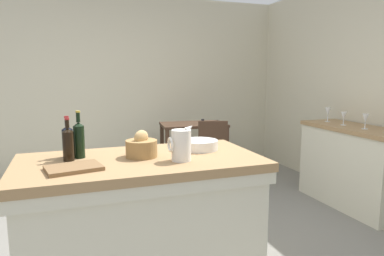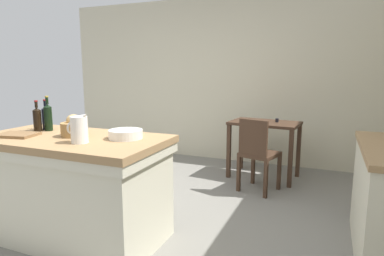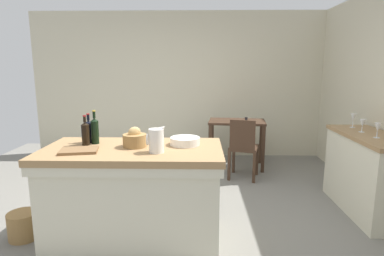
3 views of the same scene
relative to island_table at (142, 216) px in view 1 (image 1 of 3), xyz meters
The scene contains 16 objects.
ground_plane 0.72m from the island_table, 61.26° to the left, with size 6.76×6.76×0.00m, color slate.
wall_back 3.18m from the island_table, 85.24° to the left, with size 5.32×0.12×2.60m, color beige.
island_table is the anchor object (origin of this frame).
side_cabinet 2.60m from the island_table, 14.84° to the left, with size 0.52×1.27×0.90m.
writing_desk 2.63m from the island_table, 62.25° to the left, with size 0.96×0.66×0.83m.
wooden_chair 2.13m from the island_table, 53.98° to the left, with size 0.50×0.50×0.90m.
pitcher 0.60m from the island_table, 33.14° to the right, with size 0.17×0.13×0.25m.
wash_bowl 0.67m from the island_table, 14.31° to the left, with size 0.28×0.28×0.07m, color silver.
bread_basket 0.49m from the island_table, 65.62° to the left, with size 0.22×0.22×0.19m.
cutting_board 0.63m from the island_table, 160.51° to the right, with size 0.31×0.23×0.02m, color brown.
wine_bottle_dark 0.69m from the island_table, 158.78° to the left, with size 0.07×0.07×0.32m.
wine_bottle_amber 0.73m from the island_table, 157.09° to the left, with size 0.07×0.07×0.29m.
wine_bottle_green 0.71m from the island_table, 168.76° to the left, with size 0.07×0.07×0.29m.
wine_glass_left 2.58m from the island_table, 11.60° to the left, with size 0.07×0.07×0.16m.
wine_glass_middle 2.64m from the island_table, 18.05° to the left, with size 0.07×0.07×0.15m.
wine_glass_right 2.78m from the island_table, 23.72° to the left, with size 0.07×0.07×0.17m.
Camera 1 is at (-0.71, -2.79, 1.49)m, focal length 33.08 mm.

